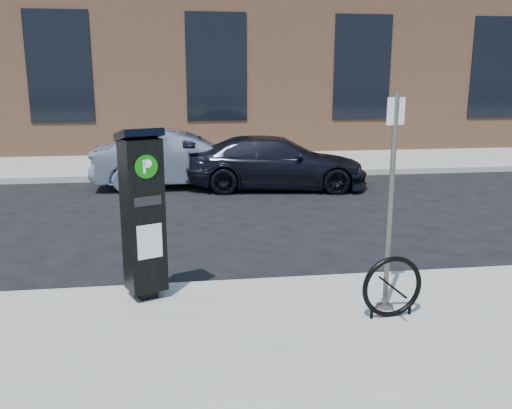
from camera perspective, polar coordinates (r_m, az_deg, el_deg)
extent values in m
plane|color=black|center=(7.10, 3.01, -8.91)|extent=(120.00, 120.00, 0.00)
cube|color=gray|center=(20.65, -4.44, 5.96)|extent=(60.00, 12.00, 0.15)
cube|color=#9E9B93|center=(7.05, 3.05, -8.41)|extent=(60.00, 0.12, 0.16)
cube|color=#9E9B93|center=(14.75, -2.93, 3.07)|extent=(60.00, 0.12, 0.16)
cube|color=#9C6847|center=(23.52, -5.11, 16.41)|extent=(28.00, 10.00, 8.00)
cube|color=black|center=(18.80, -20.02, 13.45)|extent=(2.00, 0.06, 3.50)
cube|color=black|center=(18.48, -4.19, 14.20)|extent=(2.00, 0.06, 3.50)
cube|color=black|center=(19.47, 11.11, 13.95)|extent=(2.00, 0.06, 3.50)
cube|color=black|center=(21.61, 24.09, 12.98)|extent=(2.00, 0.06, 3.50)
cube|color=black|center=(6.59, -11.43, -9.05)|extent=(0.27, 0.27, 0.10)
cube|color=black|center=(6.30, -11.81, -1.16)|extent=(0.52, 0.50, 1.76)
cube|color=black|center=(6.14, -12.22, 7.21)|extent=(0.58, 0.55, 0.16)
cylinder|color=#075908|center=(6.01, -11.48, 3.92)|extent=(0.24, 0.12, 0.26)
cube|color=white|center=(6.01, -11.48, 3.92)|extent=(0.09, 0.04, 0.15)
cube|color=silver|center=(6.20, -11.12, -3.85)|extent=(0.27, 0.12, 0.39)
cube|color=black|center=(6.09, -11.31, 0.36)|extent=(0.29, 0.13, 0.10)
cylinder|color=#4D4844|center=(6.36, 13.38, -10.36)|extent=(0.19, 0.19, 0.03)
cylinder|color=#4D4844|center=(6.00, 13.97, -0.03)|extent=(0.06, 0.06, 2.37)
cube|color=silver|center=(5.86, 14.52, 9.50)|extent=(0.21, 0.07, 0.28)
torus|color=black|center=(6.03, 14.14, -8.41)|extent=(0.69, 0.12, 0.69)
cylinder|color=black|center=(6.04, 12.07, -11.05)|extent=(0.03, 0.03, 0.14)
cylinder|color=black|center=(6.24, 15.87, -10.47)|extent=(0.03, 0.03, 0.14)
imported|color=#8997AE|center=(13.66, -8.10, 4.76)|extent=(4.24, 1.55, 1.39)
imported|color=black|center=(13.32, 2.14, 4.43)|extent=(4.60, 2.36, 1.28)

